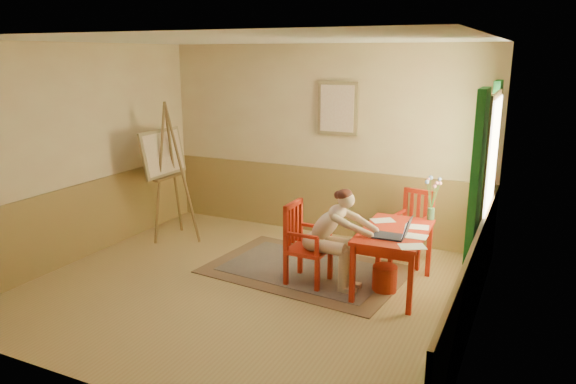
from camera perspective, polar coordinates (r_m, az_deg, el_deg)
The scene contains 14 objects.
room at distance 6.01m, azimuth -4.40°, elevation 2.30°, with size 5.04×4.54×2.84m.
wainscot at distance 6.93m, azimuth -1.00°, elevation -3.73°, with size 5.00×4.50×1.00m.
window at distance 6.36m, azimuth 20.21°, elevation 1.61°, with size 0.12×2.01×2.20m.
wall_portrait at distance 7.81m, azimuth 5.26°, elevation 8.80°, with size 0.60×0.05×0.76m.
rug at distance 6.88m, azimuth 1.87°, elevation -8.21°, with size 2.54×1.83×0.02m.
table at distance 6.26m, azimuth 11.17°, elevation -4.76°, with size 0.75×1.22×0.72m.
chair_left at distance 6.37m, azimuth 1.77°, elevation -5.47°, with size 0.46×0.44×0.98m.
chair_back at distance 7.20m, azimuth 13.08°, elevation -3.62°, with size 0.49×0.51×0.95m.
figure at distance 6.20m, azimuth 4.68°, elevation -4.38°, with size 0.89×0.39×1.20m.
laptop at distance 5.96m, azimuth 11.22°, elevation -4.33°, with size 0.41×0.25×0.24m.
papers at distance 6.19m, azimuth 12.39°, elevation -4.15°, with size 0.85×1.05×0.00m.
vase at distance 6.67m, azimuth 14.99°, elevation -0.81°, with size 0.17×0.26×0.53m.
wastebasket at distance 6.37m, azimuth 10.19°, elevation -9.00°, with size 0.28×0.28×0.30m, color #B82D15.
easel at distance 7.98m, azimuth -12.84°, elevation 3.48°, with size 0.67×0.89×2.01m.
Camera 1 is at (2.93, -5.10, 2.66)m, focal length 33.60 mm.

